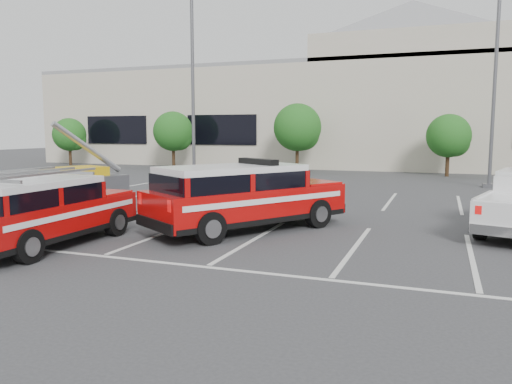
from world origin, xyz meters
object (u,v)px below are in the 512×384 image
(fire_chief_suv, at_px, (244,201))
(tree_mid_right, at_px, (450,137))
(light_pole_mid, at_px, (495,86))
(tree_mid_left, at_px, (299,129))
(tree_far_left, at_px, (71,136))
(convention_building, at_px, (388,110))
(utility_rig, at_px, (72,187))
(tree_left, at_px, (174,133))
(light_pole_left, at_px, (193,88))
(ladder_suv, at_px, (45,216))

(fire_chief_suv, bearing_deg, tree_mid_right, 107.26)
(light_pole_mid, bearing_deg, tree_mid_left, 153.08)
(tree_far_left, bearing_deg, tree_mid_left, 0.00)
(tree_far_left, height_order, tree_mid_right, same)
(convention_building, xyz_separation_m, tree_mid_left, (-5.09, -9.82, -1.68))
(tree_mid_left, height_order, utility_rig, tree_mid_left)
(tree_left, height_order, light_pole_left, light_pole_left)
(tree_far_left, height_order, tree_left, tree_left)
(tree_mid_right, distance_m, ladder_suv, 26.45)
(convention_building, xyz_separation_m, ladder_suv, (-4.89, -34.33, -3.94))
(light_pole_mid, relative_size, fire_chief_suv, 1.66)
(tree_mid_right, bearing_deg, convention_building, 116.57)
(ladder_suv, distance_m, utility_rig, 7.89)
(light_pole_mid, bearing_deg, convention_building, 113.26)
(light_pole_mid, xyz_separation_m, ladder_suv, (-11.70, -18.47, -4.41))
(tree_far_left, height_order, ladder_suv, tree_far_left)
(tree_mid_left, relative_size, fire_chief_suv, 0.78)
(fire_chief_suv, relative_size, utility_rig, 1.40)
(tree_mid_left, bearing_deg, light_pole_mid, -26.92)
(light_pole_left, bearing_deg, fire_chief_suv, -56.06)
(tree_far_left, bearing_deg, fire_chief_suv, -40.78)
(tree_left, bearing_deg, ladder_suv, -67.40)
(convention_building, relative_size, tree_far_left, 15.04)
(tree_far_left, distance_m, utility_rig, 23.97)
(light_pole_mid, height_order, fire_chief_suv, light_pole_mid)
(tree_left, xyz_separation_m, light_pole_left, (6.91, -10.05, 2.41))
(tree_mid_left, relative_size, ladder_suv, 0.98)
(tree_left, bearing_deg, fire_chief_suv, -55.78)
(light_pole_left, height_order, ladder_suv, light_pole_left)
(tree_far_left, height_order, tree_mid_left, tree_mid_left)
(utility_rig, bearing_deg, convention_building, 94.41)
(tree_left, xyz_separation_m, light_pole_mid, (21.91, -6.05, 2.41))
(tree_mid_right, xyz_separation_m, ladder_suv, (-9.80, -24.51, -1.73))
(light_pole_left, bearing_deg, convention_building, 67.61)
(light_pole_left, height_order, utility_rig, light_pole_left)
(fire_chief_suv, relative_size, ladder_suv, 1.25)
(convention_building, distance_m, tree_mid_right, 11.20)
(tree_mid_right, xyz_separation_m, fire_chief_suv, (-5.81, -20.86, -1.65))
(convention_building, distance_m, light_pole_mid, 17.27)
(tree_left, relative_size, fire_chief_suv, 0.71)
(convention_building, xyz_separation_m, fire_chief_suv, (-0.90, -30.68, -3.86))
(tree_mid_right, bearing_deg, ladder_suv, -111.78)
(ladder_suv, bearing_deg, light_pole_left, 103.11)
(tree_mid_left, relative_size, tree_mid_right, 1.21)
(tree_mid_right, relative_size, utility_rig, 0.91)
(ladder_suv, bearing_deg, tree_far_left, 129.78)
(tree_mid_left, distance_m, ladder_suv, 24.62)
(convention_building, bearing_deg, tree_mid_left, -117.40)
(convention_building, relative_size, tree_mid_right, 15.04)
(utility_rig, bearing_deg, fire_chief_suv, 5.61)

